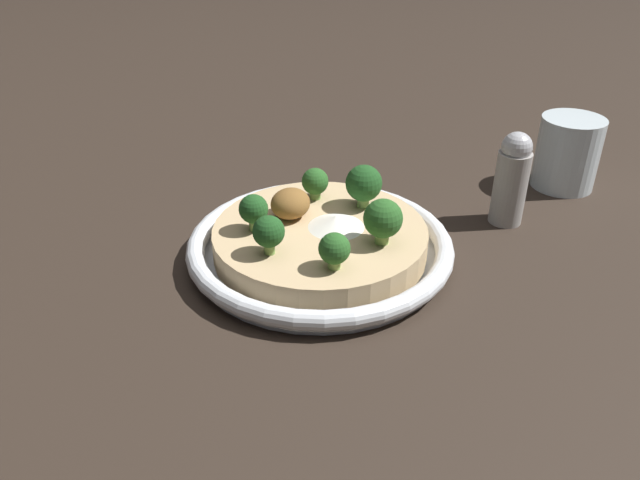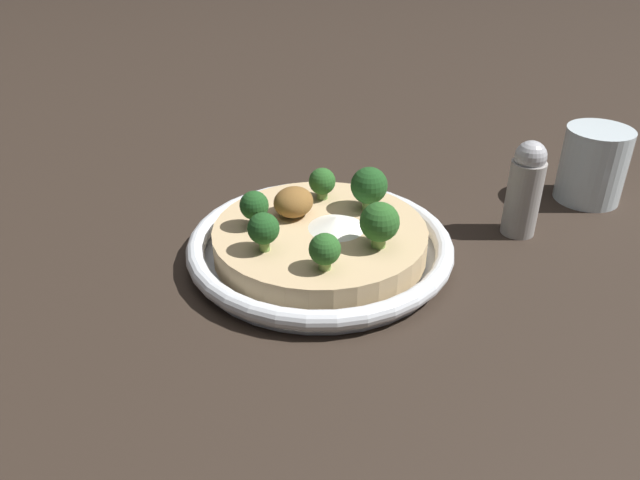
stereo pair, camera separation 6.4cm
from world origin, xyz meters
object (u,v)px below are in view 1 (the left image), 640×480
Objects in this scene: risotto_bowl at (320,244)px; broccoli_front at (383,219)px; broccoli_back_left at (269,232)px; pepper_shaker at (511,178)px; broccoli_front_left at (334,249)px; drinking_glass at (567,153)px; broccoli_right at (315,182)px; broccoli_back at (254,210)px; broccoli_front_right at (364,184)px.

broccoli_front is (-0.01, -0.07, 0.04)m from risotto_bowl.
broccoli_back_left is 0.36× the size of pepper_shaker.
drinking_glass is (0.33, -0.19, -0.01)m from broccoli_front_left.
pepper_shaker is at bearing -43.10° from broccoli_back_left.
broccoli_front reaches higher than broccoli_front_left.
broccoli_right is at bearing 0.68° from broccoli_back_left.
broccoli_back_left is at bearing 88.40° from broccoli_front_left.
drinking_glass is at bearing -24.61° from pepper_shaker.
broccoli_front is at bearing -25.61° from broccoli_front_left.
broccoli_back is 0.41m from drinking_glass.
broccoli_back is at bearing 99.81° from broccoli_front.
drinking_glass is at bearing -30.01° from broccoli_front.
drinking_glass is (0.28, -0.16, -0.02)m from broccoli_front.
broccoli_front_right reaches higher than broccoli_front_left.
broccoli_front is at bearing -148.92° from broccoli_front_right.
broccoli_right is 0.09m from broccoli_back.
broccoli_front is (-0.07, -0.04, -0.00)m from broccoli_front_right.
broccoli_front_right is at bearing 5.46° from broccoli_front_left.
broccoli_front_right is (0.09, -0.09, 0.00)m from broccoli_back.
broccoli_right is at bearing 25.54° from risotto_bowl.
broccoli_back_left is (-0.06, 0.09, -0.00)m from broccoli_front.
broccoli_front is 0.51× the size of drinking_glass.
broccoli_front_right reaches higher than broccoli_back.
pepper_shaker reaches higher than broccoli_front_left.
risotto_bowl is 0.08m from broccoli_front.
broccoli_right is 1.00× the size of broccoli_front_left.
broccoli_front_right is 0.08m from broccoli_front.
broccoli_back is (-0.03, 0.06, 0.04)m from risotto_bowl.
broccoli_front_right reaches higher than broccoli_right.
broccoli_front_right is 1.21× the size of broccoli_back_left.
broccoli_back_left is at bearing 121.19° from broccoli_front.
drinking_glass reaches higher than broccoli_front.
broccoli_front is 0.07m from broccoli_front_left.
broccoli_back_left is 0.42m from drinking_glass.
broccoli_right is 0.91× the size of broccoli_back_left.
pepper_shaker is at bearing -65.98° from broccoli_right.
risotto_bowl is at bearing 156.52° from broccoli_front_right.
broccoli_back_left is 0.29m from pepper_shaker.
broccoli_front_right reaches higher than risotto_bowl.
broccoli_front_right is at bearing -23.48° from risotto_bowl.
drinking_glass is at bearing -39.84° from risotto_bowl.
broccoli_front_left is (-0.12, -0.07, 0.00)m from broccoli_right.
broccoli_back reaches higher than broccoli_front_left.
broccoli_front_left is at bearing -91.60° from broccoli_back_left.
broccoli_back is 0.36× the size of pepper_shaker.
broccoli_front is at bearing -94.82° from risotto_bowl.
broccoli_back_left is (0.00, 0.07, 0.00)m from broccoli_front_left.
pepper_shaker reaches higher than broccoli_back_left.
broccoli_right is at bearing -19.65° from broccoli_back.
pepper_shaker reaches higher than broccoli_front_right.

